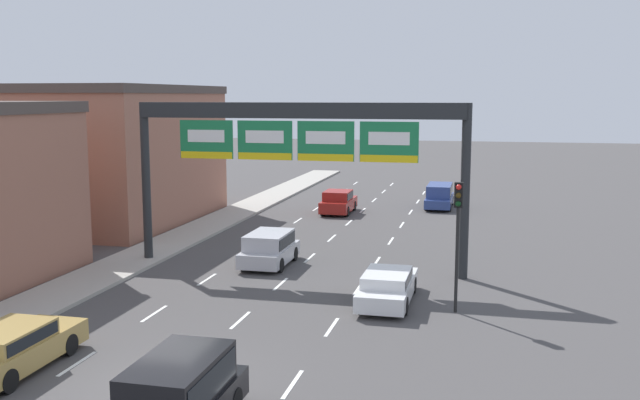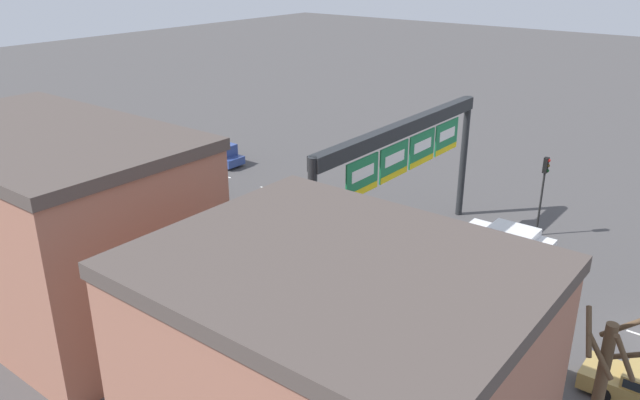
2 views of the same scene
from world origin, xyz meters
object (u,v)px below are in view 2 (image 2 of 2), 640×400
(car_white, at_px, (510,236))
(suv_blue, at_px, (215,152))
(sign_gantry, at_px, (404,148))
(traffic_light_near_gantry, at_px, (544,181))
(suv_silver, at_px, (377,249))
(tree_bare_closest, at_px, (604,375))
(car_red, at_px, (185,187))

(car_white, bearing_deg, suv_blue, 89.26)
(sign_gantry, relative_size, traffic_light_near_gantry, 3.18)
(car_white, distance_m, suv_blue, 24.12)
(sign_gantry, height_order, suv_blue, sign_gantry)
(sign_gantry, distance_m, suv_silver, 5.51)
(suv_silver, xyz_separation_m, tree_bare_closest, (-6.75, -12.90, 2.08))
(car_white, relative_size, car_red, 1.19)
(suv_silver, xyz_separation_m, traffic_light_near_gantry, (8.79, -5.43, 2.53))
(suv_silver, relative_size, traffic_light_near_gantry, 0.84)
(car_white, relative_size, suv_blue, 1.00)
(sign_gantry, height_order, traffic_light_near_gantry, sign_gantry)
(traffic_light_near_gantry, bearing_deg, sign_gantry, 145.76)
(car_white, relative_size, tree_bare_closest, 0.95)
(car_red, bearing_deg, car_white, -73.01)
(car_white, height_order, suv_silver, suv_silver)
(car_white, xyz_separation_m, traffic_light_near_gantry, (2.58, -0.64, 2.72))
(suv_silver, distance_m, traffic_light_near_gantry, 10.64)
(car_white, distance_m, car_red, 21.04)
(suv_blue, bearing_deg, car_white, -90.74)
(car_white, bearing_deg, sign_gantry, 137.49)
(suv_blue, bearing_deg, car_red, -148.29)
(suv_blue, relative_size, car_red, 1.18)
(sign_gantry, height_order, suv_silver, sign_gantry)
(car_red, bearing_deg, suv_blue, 31.71)
(car_red, bearing_deg, traffic_light_near_gantry, -67.19)
(sign_gantry, relative_size, suv_silver, 3.80)
(suv_silver, bearing_deg, suv_blue, 71.36)
(car_red, bearing_deg, sign_gantry, -84.90)
(car_white, height_order, traffic_light_near_gantry, traffic_light_near_gantry)
(suv_blue, xyz_separation_m, tree_bare_closest, (-13.27, -32.23, 2.02))
(suv_blue, distance_m, tree_bare_closest, 34.91)
(traffic_light_near_gantry, distance_m, tree_bare_closest, 17.25)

